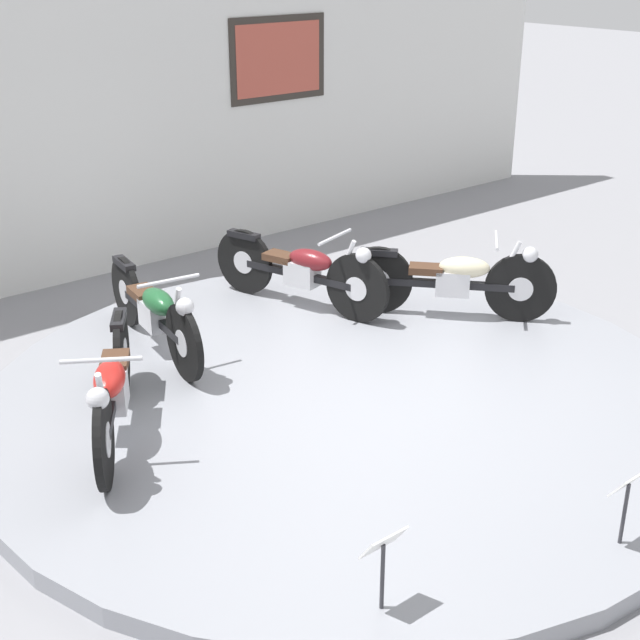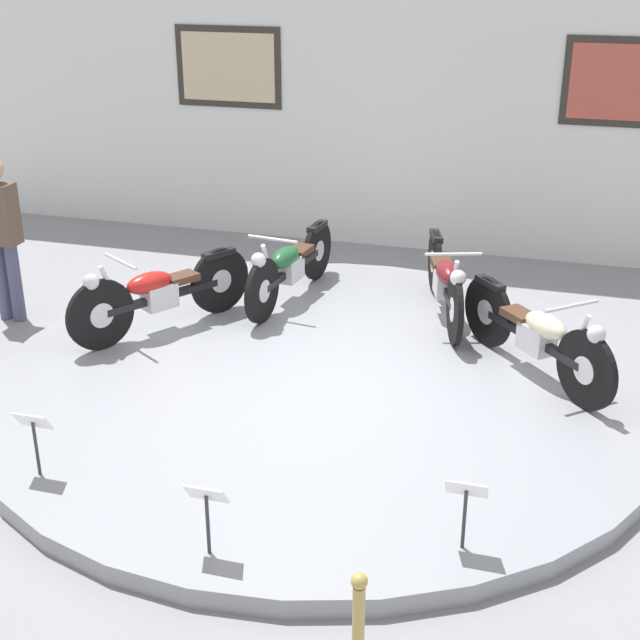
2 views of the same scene
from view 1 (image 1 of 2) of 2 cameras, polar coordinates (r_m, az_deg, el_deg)
The scene contains 9 objects.
ground_plane at distance 7.33m, azimuth 1.55°, elevation -5.44°, with size 60.00×60.00×0.00m, color gray.
display_platform at distance 7.30m, azimuth 1.55°, elevation -4.95°, with size 5.85×5.85×0.14m, color gray.
back_wall at distance 10.09m, azimuth -14.38°, elevation 13.81°, with size 14.00×0.22×3.97m.
motorcycle_red at distance 6.60m, azimuth -13.15°, elevation -4.20°, with size 1.13×1.74×0.82m.
motorcycle_green at distance 7.89m, azimuth -10.53°, elevation 0.62°, with size 0.54×2.00×0.80m.
motorcycle_maroon at distance 8.71m, azimuth -1.16°, elevation 3.27°, with size 0.71×1.95×0.81m.
motorcycle_cream at distance 8.57m, azimuth 8.51°, elevation 2.66°, with size 1.38×1.55×0.81m.
info_placard_front_left at distance 4.90m, azimuth 4.07°, elevation -14.65°, with size 0.26×0.11×0.51m.
info_placard_front_centre at distance 5.65m, azimuth 19.10°, elevation -10.34°, with size 0.26×0.11×0.51m.
Camera 1 is at (-4.20, -4.87, 3.51)m, focal length 50.00 mm.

